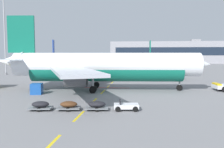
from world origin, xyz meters
name	(u,v)px	position (x,y,z in m)	size (l,w,h in m)	color
ground	(207,79)	(40.00, 40.00, 0.00)	(400.00, 400.00, 0.00)	slate
apron_paint_markings	(116,78)	(18.00, 38.99, 0.00)	(8.00, 96.28, 0.01)	yellow
airliner_foreground	(103,67)	(17.82, 18.78, 3.95)	(34.82, 34.48, 12.20)	white
airliner_mid_left	(153,61)	(27.92, 59.76, 3.59)	(31.43, 31.54, 11.08)	white
airliner_far_center	(57,58)	(-20.30, 103.04, 4.14)	(35.28, 36.14, 12.78)	silver
catering_truck	(175,73)	(31.96, 36.63, 1.65)	(4.28, 7.39, 3.14)	black
baggage_train	(83,105)	(17.85, 4.75, 0.53)	(11.69, 2.94, 1.14)	silver
uld_cargo_container	(37,89)	(8.50, 13.99, 0.80)	(1.86, 1.83, 1.60)	#194C9E
apron_light_mast_near	(4,24)	(-15.29, 45.73, 14.57)	(1.80, 1.80, 23.23)	slate
terminal_satellite	(175,52)	(47.87, 147.45, 7.24)	(87.43, 20.18, 16.04)	gray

